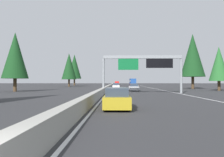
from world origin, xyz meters
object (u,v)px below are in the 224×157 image
object	(u,v)px
bus_distant_b	(133,82)
conifer_left_mid	(69,66)
pickup_mid_left	(117,83)
conifer_left_near	(15,55)
minivan_distant_a	(117,83)
conifer_left_far	(74,67)
conifer_right_near	(219,64)
sedan_far_center	(134,87)
sedan_mid_center	(117,99)
sign_gantry_overhead	(143,63)
sedan_near_center	(116,86)
conifer_right_mid	(193,55)

from	to	relation	value
bus_distant_b	conifer_left_mid	bearing A→B (deg)	139.73
pickup_mid_left	conifer_left_near	xyz separation A→B (m)	(-66.31, 18.97, 5.82)
minivan_distant_a	conifer_left_near	size ratio (longest dim) A/B	0.45
conifer_left_mid	conifer_left_far	xyz separation A→B (m)	(24.09, 2.44, 1.36)
conifer_right_near	conifer_left_mid	xyz separation A→B (m)	(34.63, 37.61, 1.74)
sedan_far_center	minivan_distant_a	xyz separation A→B (m)	(76.67, 3.24, 0.27)
pickup_mid_left	conifer_right_near	size ratio (longest dim) A/B	0.62
sedan_mid_center	conifer_right_near	distance (m)	38.40
sedan_mid_center	minivan_distant_a	xyz separation A→B (m)	(107.24, -0.06, 0.27)
pickup_mid_left	bus_distant_b	bearing A→B (deg)	-76.85
sedan_mid_center	conifer_left_near	xyz separation A→B (m)	(27.20, 19.01, 6.05)
conifer_right_near	conifer_left_far	distance (m)	71.15
sign_gantry_overhead	sedan_near_center	bearing A→B (deg)	10.70
sedan_near_center	sedan_far_center	bearing A→B (deg)	-165.77
conifer_left_near	sedan_far_center	bearing A→B (deg)	-81.40
bus_distant_b	conifer_right_mid	bearing A→B (deg)	-166.87
sign_gantry_overhead	sedan_far_center	size ratio (longest dim) A/B	2.88
pickup_mid_left	conifer_right_near	xyz separation A→B (m)	(-61.53, -20.75, 4.53)
bus_distant_b	pickup_mid_left	distance (m)	7.62
sedan_far_center	conifer_left_far	distance (m)	64.73
sign_gantry_overhead	sedan_near_center	xyz separation A→B (m)	(23.44, 4.43, -4.11)
conifer_right_near	conifer_right_mid	distance (m)	12.59
sedan_far_center	conifer_left_mid	bearing A→B (deg)	29.27
conifer_right_mid	pickup_mid_left	bearing A→B (deg)	21.34
sedan_mid_center	pickup_mid_left	size ratio (longest dim) A/B	0.79
sedan_mid_center	minivan_distant_a	size ratio (longest dim) A/B	0.88
pickup_mid_left	sedan_near_center	bearing A→B (deg)	179.75
minivan_distant_a	conifer_left_far	bearing A→B (deg)	130.45
conifer_right_mid	conifer_left_near	bearing A→B (deg)	113.84
conifer_left_far	conifer_left_mid	bearing A→B (deg)	-174.21
conifer_left_near	conifer_left_mid	xyz separation A→B (m)	(39.42, -2.11, 0.45)
pickup_mid_left	conifer_right_mid	bearing A→B (deg)	-158.66
sign_gantry_overhead	sedan_far_center	distance (m)	10.35
sedan_near_center	conifer_right_near	distance (m)	24.90
sedan_far_center	conifer_right_near	distance (m)	18.10
sedan_far_center	conifer_left_mid	world-z (taller)	conifer_left_mid
pickup_mid_left	conifer_left_far	world-z (taller)	conifer_left_far
conifer_left_far	conifer_left_near	bearing A→B (deg)	-179.70
conifer_left_far	sedan_near_center	bearing A→B (deg)	-157.52
conifer_right_near	conifer_left_near	distance (m)	40.03
sedan_far_center	sedan_near_center	world-z (taller)	same
sign_gantry_overhead	bus_distant_b	bearing A→B (deg)	-2.44
conifer_right_mid	conifer_left_mid	world-z (taller)	conifer_right_mid
minivan_distant_a	conifer_left_mid	world-z (taller)	conifer_left_mid
sedan_near_center	sedan_mid_center	bearing A→B (deg)	-179.68
conifer_right_near	conifer_left_far	size ratio (longest dim) A/B	0.64
conifer_right_near	conifer_left_near	bearing A→B (deg)	96.87
conifer_left_near	conifer_right_near	bearing A→B (deg)	-83.13
conifer_right_near	sedan_mid_center	bearing A→B (deg)	147.08
minivan_distant_a	sedan_near_center	bearing A→B (deg)	179.72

